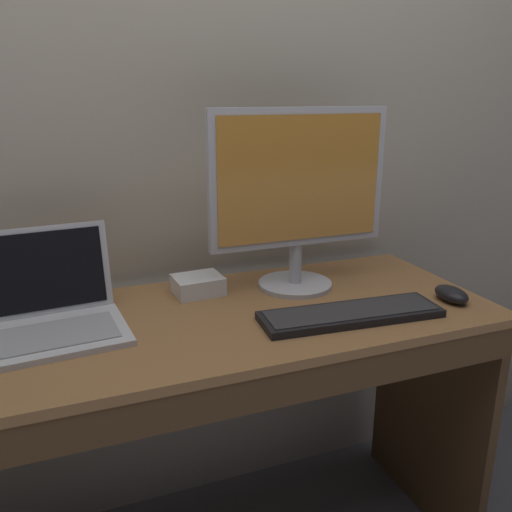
% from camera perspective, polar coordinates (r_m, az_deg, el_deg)
% --- Properties ---
extents(back_wall, '(4.88, 0.04, 2.73)m').
position_cam_1_polar(back_wall, '(1.53, -9.00, 19.42)').
color(back_wall, '#ADA38E').
rests_on(back_wall, ground).
extents(desk, '(1.40, 0.56, 0.78)m').
position_cam_1_polar(desk, '(1.39, -4.03, -15.18)').
color(desk, olive).
rests_on(desk, ground).
extents(laptop_silver, '(0.32, 0.29, 0.22)m').
position_cam_1_polar(laptop_silver, '(1.28, -21.16, -5.73)').
color(laptop_silver, silver).
rests_on(laptop_silver, desk).
extents(external_monitor, '(0.50, 0.21, 0.49)m').
position_cam_1_polar(external_monitor, '(1.40, 4.66, 6.84)').
color(external_monitor, '#B7B7BC').
rests_on(external_monitor, desk).
extents(wired_keyboard, '(0.45, 0.16, 0.02)m').
position_cam_1_polar(wired_keyboard, '(1.30, 10.22, -6.20)').
color(wired_keyboard, black).
rests_on(wired_keyboard, desk).
extents(computer_mouse, '(0.07, 0.11, 0.04)m').
position_cam_1_polar(computer_mouse, '(1.46, 20.39, -3.89)').
color(computer_mouse, black).
rests_on(computer_mouse, desk).
extents(external_drive_box, '(0.14, 0.11, 0.05)m').
position_cam_1_polar(external_drive_box, '(1.43, -6.36, -3.14)').
color(external_drive_box, silver).
rests_on(external_drive_box, desk).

